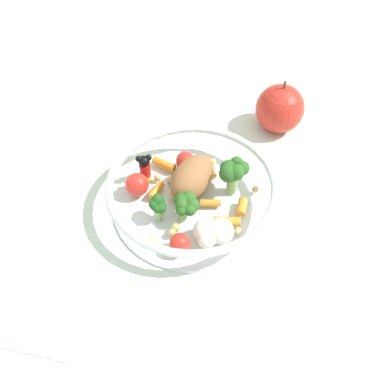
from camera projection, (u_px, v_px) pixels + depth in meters
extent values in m
plane|color=silver|center=(184.00, 197.00, 0.57)|extent=(2.40, 2.40, 0.00)
cylinder|color=white|center=(192.00, 202.00, 0.56)|extent=(0.22, 0.22, 0.01)
torus|color=white|center=(192.00, 183.00, 0.53)|extent=(0.23, 0.23, 0.01)
ellipsoid|color=#9E663D|center=(192.00, 177.00, 0.55)|extent=(0.08, 0.09, 0.05)
cylinder|color=#8EB766|center=(185.00, 213.00, 0.53)|extent=(0.01, 0.01, 0.02)
sphere|color=#2D6023|center=(192.00, 205.00, 0.51)|extent=(0.02, 0.02, 0.02)
sphere|color=#2D6023|center=(188.00, 198.00, 0.52)|extent=(0.02, 0.02, 0.02)
sphere|color=#2D6023|center=(183.00, 200.00, 0.52)|extent=(0.02, 0.02, 0.02)
sphere|color=#2D6023|center=(179.00, 201.00, 0.52)|extent=(0.02, 0.02, 0.02)
sphere|color=#2D6023|center=(179.00, 205.00, 0.51)|extent=(0.02, 0.02, 0.02)
sphere|color=#2D6023|center=(182.00, 210.00, 0.51)|extent=(0.02, 0.02, 0.02)
sphere|color=#2D6023|center=(190.00, 209.00, 0.51)|extent=(0.02, 0.02, 0.02)
cylinder|color=#8EB766|center=(159.00, 213.00, 0.53)|extent=(0.01, 0.01, 0.02)
sphere|color=#23561E|center=(163.00, 205.00, 0.52)|extent=(0.01, 0.01, 0.01)
sphere|color=#23561E|center=(160.00, 204.00, 0.52)|extent=(0.01, 0.01, 0.01)
sphere|color=#23561E|center=(158.00, 200.00, 0.52)|extent=(0.02, 0.02, 0.02)
sphere|color=#23561E|center=(154.00, 204.00, 0.52)|extent=(0.01, 0.01, 0.01)
sphere|color=#23561E|center=(155.00, 206.00, 0.52)|extent=(0.01, 0.01, 0.01)
sphere|color=#23561E|center=(157.00, 209.00, 0.51)|extent=(0.01, 0.01, 0.01)
sphere|color=#23561E|center=(161.00, 208.00, 0.52)|extent=(0.01, 0.01, 0.01)
cylinder|color=#8EB766|center=(232.00, 184.00, 0.56)|extent=(0.02, 0.02, 0.03)
sphere|color=#2D6023|center=(242.00, 168.00, 0.53)|extent=(0.02, 0.02, 0.02)
sphere|color=#2D6023|center=(237.00, 163.00, 0.54)|extent=(0.02, 0.02, 0.02)
sphere|color=#2D6023|center=(229.00, 169.00, 0.54)|extent=(0.03, 0.03, 0.03)
sphere|color=#2D6023|center=(228.00, 172.00, 0.53)|extent=(0.03, 0.03, 0.03)
sphere|color=#2D6023|center=(236.00, 173.00, 0.53)|extent=(0.02, 0.02, 0.02)
sphere|color=silver|center=(220.00, 231.00, 0.51)|extent=(0.03, 0.03, 0.03)
sphere|color=silver|center=(208.00, 230.00, 0.51)|extent=(0.03, 0.03, 0.03)
sphere|color=silver|center=(205.00, 231.00, 0.50)|extent=(0.03, 0.03, 0.03)
sphere|color=silver|center=(207.00, 239.00, 0.50)|extent=(0.02, 0.02, 0.02)
cube|color=yellow|center=(146.00, 176.00, 0.58)|extent=(0.02, 0.02, 0.00)
cylinder|color=red|center=(145.00, 170.00, 0.57)|extent=(0.02, 0.02, 0.02)
sphere|color=black|center=(144.00, 161.00, 0.56)|extent=(0.02, 0.02, 0.02)
sphere|color=black|center=(149.00, 158.00, 0.56)|extent=(0.01, 0.01, 0.01)
sphere|color=black|center=(139.00, 159.00, 0.56)|extent=(0.01, 0.01, 0.01)
cylinder|color=orange|center=(210.00, 203.00, 0.55)|extent=(0.03, 0.01, 0.01)
cylinder|color=orange|center=(156.00, 190.00, 0.56)|extent=(0.02, 0.03, 0.01)
cylinder|color=orange|center=(227.00, 221.00, 0.53)|extent=(0.04, 0.01, 0.01)
cylinder|color=orange|center=(164.00, 164.00, 0.59)|extent=(0.04, 0.03, 0.01)
cylinder|color=orange|center=(242.00, 207.00, 0.54)|extent=(0.02, 0.03, 0.01)
cylinder|color=orange|center=(208.00, 169.00, 0.59)|extent=(0.02, 0.03, 0.01)
sphere|color=red|center=(177.00, 243.00, 0.49)|extent=(0.03, 0.03, 0.03)
sphere|color=red|center=(188.00, 161.00, 0.59)|extent=(0.03, 0.03, 0.03)
sphere|color=red|center=(137.00, 187.00, 0.55)|extent=(0.03, 0.03, 0.03)
sphere|color=#D1B775|center=(231.00, 172.00, 0.58)|extent=(0.01, 0.01, 0.01)
sphere|color=#D1B775|center=(238.00, 231.00, 0.52)|extent=(0.01, 0.01, 0.01)
sphere|color=#D1B775|center=(152.00, 241.00, 0.51)|extent=(0.01, 0.01, 0.01)
sphere|color=tan|center=(175.00, 227.00, 0.52)|extent=(0.01, 0.01, 0.01)
sphere|color=tan|center=(157.00, 178.00, 0.58)|extent=(0.01, 0.01, 0.01)
sphere|color=tan|center=(169.00, 181.00, 0.57)|extent=(0.01, 0.01, 0.01)
sphere|color=tan|center=(172.00, 233.00, 0.51)|extent=(0.01, 0.01, 0.01)
sphere|color=#D1B775|center=(171.00, 196.00, 0.55)|extent=(0.01, 0.01, 0.01)
sphere|color=tan|center=(212.00, 162.00, 0.60)|extent=(0.01, 0.01, 0.01)
sphere|color=#D1B775|center=(255.00, 189.00, 0.56)|extent=(0.01, 0.01, 0.01)
sphere|color=red|center=(280.00, 109.00, 0.64)|extent=(0.08, 0.08, 0.08)
cylinder|color=brown|center=(285.00, 85.00, 0.61)|extent=(0.00, 0.00, 0.01)
cube|color=white|center=(41.00, 304.00, 0.46)|extent=(0.14, 0.13, 0.01)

